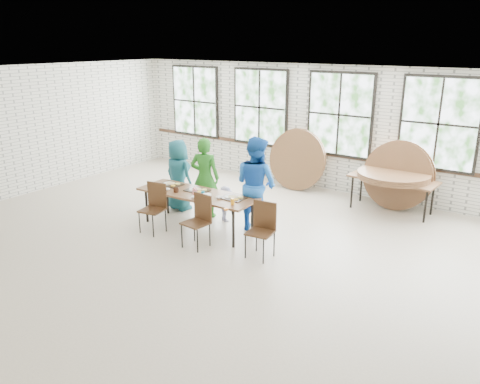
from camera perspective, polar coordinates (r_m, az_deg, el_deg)
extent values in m
plane|color=#C4B29C|center=(8.08, -1.65, -7.82)|extent=(12.00, 12.00, 0.00)
plane|color=white|center=(7.29, -1.86, 13.92)|extent=(12.00, 12.00, 0.00)
plane|color=silver|center=(11.38, 12.06, 7.38)|extent=(12.00, 0.00, 12.00)
plane|color=silver|center=(12.06, -25.40, 6.63)|extent=(0.00, 9.00, 9.00)
cube|color=#422819|center=(11.48, 11.81, 4.42)|extent=(11.80, 0.05, 0.08)
cube|color=black|center=(13.59, -5.48, 10.96)|extent=(1.62, 0.05, 1.97)
cube|color=white|center=(13.57, -5.58, 10.94)|extent=(1.50, 0.01, 1.85)
cube|color=black|center=(12.29, 2.49, 10.28)|extent=(1.62, 0.05, 1.97)
cube|color=white|center=(12.26, 2.40, 10.27)|extent=(1.50, 0.01, 1.85)
cube|color=black|center=(11.27, 12.06, 9.21)|extent=(1.62, 0.05, 1.97)
cube|color=white|center=(11.24, 11.99, 9.19)|extent=(1.50, 0.01, 1.85)
cube|color=black|center=(10.61, 23.09, 7.66)|extent=(1.62, 0.05, 1.97)
cube|color=white|center=(10.58, 23.05, 7.63)|extent=(1.50, 0.01, 1.85)
cube|color=brown|center=(8.99, -5.29, -0.22)|extent=(2.44, 0.92, 0.04)
cylinder|color=black|center=(9.61, -11.31, -1.61)|extent=(0.05, 0.05, 0.70)
cylinder|color=black|center=(10.01, -8.85, -0.68)|extent=(0.05, 0.05, 0.70)
cylinder|color=black|center=(8.27, -0.82, -4.54)|extent=(0.05, 0.05, 0.70)
cylinder|color=black|center=(8.72, 1.50, -3.30)|extent=(0.05, 0.05, 0.70)
cube|color=#432916|center=(9.03, -10.67, -2.20)|extent=(0.48, 0.47, 0.03)
cube|color=#432916|center=(9.09, -10.08, -0.35)|extent=(0.42, 0.10, 0.50)
cylinder|color=black|center=(9.12, -12.15, -3.62)|extent=(0.02, 0.02, 0.44)
cylinder|color=black|center=(9.34, -10.63, -3.01)|extent=(0.02, 0.02, 0.44)
cylinder|color=black|center=(8.88, -10.55, -4.13)|extent=(0.02, 0.02, 0.44)
cylinder|color=black|center=(9.10, -9.03, -3.49)|extent=(0.02, 0.02, 0.44)
cube|color=#432916|center=(8.29, -5.45, -3.82)|extent=(0.46, 0.44, 0.03)
cube|color=#432916|center=(8.32, -4.55, -1.86)|extent=(0.42, 0.08, 0.50)
cylinder|color=black|center=(8.37, -7.10, -5.36)|extent=(0.02, 0.02, 0.44)
cylinder|color=black|center=(8.60, -5.59, -4.64)|extent=(0.02, 0.02, 0.44)
cylinder|color=black|center=(8.15, -5.21, -5.95)|extent=(0.02, 0.02, 0.44)
cylinder|color=black|center=(8.39, -3.71, -5.20)|extent=(0.02, 0.02, 0.44)
cube|color=#432916|center=(7.86, 2.45, -4.98)|extent=(0.47, 0.45, 0.03)
cube|color=#432916|center=(7.93, 3.06, -2.84)|extent=(0.42, 0.08, 0.50)
cylinder|color=black|center=(7.92, 0.65, -6.62)|extent=(0.02, 0.02, 0.44)
cylinder|color=black|center=(8.17, 2.01, -5.81)|extent=(0.02, 0.02, 0.44)
cylinder|color=black|center=(7.74, 2.87, -7.25)|extent=(0.02, 0.02, 0.44)
cylinder|color=black|center=(8.00, 4.18, -6.39)|extent=(0.02, 0.02, 0.44)
imported|color=navy|center=(10.11, -7.51, 2.06)|extent=(0.81, 0.59, 1.54)
imported|color=#21651B|center=(9.63, -4.31, 1.76)|extent=(0.71, 0.59, 1.67)
imported|color=#1A1544|center=(9.47, -1.78, -1.46)|extent=(0.54, 0.44, 0.73)
imported|color=blue|center=(8.89, 1.96, 0.98)|extent=(1.01, 0.86, 1.83)
cube|color=brown|center=(10.42, 18.15, 1.50)|extent=(1.85, 0.89, 0.04)
cylinder|color=black|center=(10.52, 13.47, -0.05)|extent=(0.04, 0.04, 0.70)
cylinder|color=black|center=(11.01, 14.55, 0.67)|extent=(0.04, 0.04, 0.70)
cylinder|color=black|center=(10.09, 21.68, -1.62)|extent=(0.04, 0.04, 0.70)
cylinder|color=black|center=(10.61, 22.41, -0.80)|extent=(0.04, 0.04, 0.70)
cube|color=black|center=(9.54, -8.40, 0.91)|extent=(0.44, 0.33, 0.02)
cube|color=black|center=(9.09, -5.23, 0.19)|extent=(0.44, 0.33, 0.02)
cube|color=black|center=(8.62, -0.87, -0.73)|extent=(0.44, 0.33, 0.02)
cylinder|color=black|center=(9.05, -7.83, 0.27)|extent=(0.09, 0.09, 0.09)
cube|color=red|center=(8.82, -5.52, -0.08)|extent=(0.06, 0.06, 0.11)
cylinder|color=teal|center=(8.75, -4.54, -0.22)|extent=(0.07, 0.07, 0.10)
cylinder|color=orange|center=(8.30, -0.92, -1.16)|extent=(0.07, 0.07, 0.11)
cylinder|color=white|center=(8.58, -4.06, -0.58)|extent=(0.17, 0.17, 0.10)
ellipsoid|color=white|center=(9.20, -8.87, 0.36)|extent=(0.11, 0.11, 0.05)
ellipsoid|color=white|center=(8.68, -5.63, -0.60)|extent=(0.11, 0.11, 0.05)
ellipsoid|color=white|center=(8.63, -2.57, -0.63)|extent=(0.11, 0.11, 0.05)
cylinder|color=brown|center=(10.41, 18.17, 1.72)|extent=(1.50, 1.50, 0.04)
cylinder|color=brown|center=(10.40, 18.20, 1.95)|extent=(1.50, 1.50, 0.04)
cylinder|color=brown|center=(10.39, 18.22, 2.19)|extent=(1.50, 1.50, 0.04)
cylinder|color=brown|center=(11.61, 7.06, 3.98)|extent=(1.50, 0.26, 1.49)
cylinder|color=brown|center=(11.52, 6.89, 3.87)|extent=(1.50, 0.30, 1.49)
cylinder|color=brown|center=(10.71, 18.85, 1.95)|extent=(1.50, 0.21, 1.50)
cylinder|color=brown|center=(10.63, 18.57, 1.85)|extent=(1.50, 0.32, 1.48)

